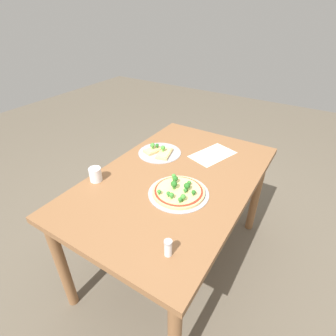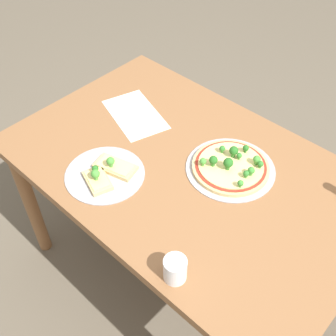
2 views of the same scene
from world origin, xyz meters
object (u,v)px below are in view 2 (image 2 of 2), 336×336
dining_table (186,183)px  pizza_tray_whole (231,166)px  drinking_cup (175,269)px  pizza_tray_slice (106,173)px

dining_table → pizza_tray_whole: pizza_tray_whole is taller
pizza_tray_whole → drinking_cup: size_ratio=4.03×
dining_table → drinking_cup: 0.47m
dining_table → pizza_tray_whole: size_ratio=4.12×
pizza_tray_whole → pizza_tray_slice: 0.45m
pizza_tray_whole → drinking_cup: bearing=-72.5°
drinking_cup → pizza_tray_slice: bearing=163.8°
dining_table → pizza_tray_slice: (-0.18, -0.23, 0.10)m
pizza_tray_whole → pizza_tray_slice: bearing=-133.2°
dining_table → drinking_cup: size_ratio=16.61×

